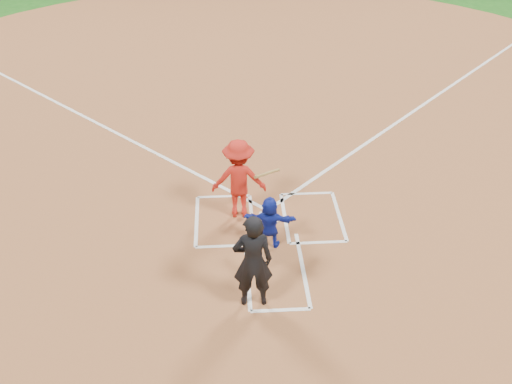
{
  "coord_description": "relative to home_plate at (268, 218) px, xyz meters",
  "views": [
    {
      "loc": [
        -0.9,
        -10.12,
        7.6
      ],
      "look_at": [
        -0.3,
        -0.4,
        1.0
      ],
      "focal_mm": 40.0,
      "sensor_mm": 36.0,
      "label": 1
    }
  ],
  "objects": [
    {
      "name": "ground",
      "position": [
        0.0,
        0.0,
        -0.02
      ],
      "size": [
        120.0,
        120.0,
        0.0
      ],
      "primitive_type": "plane",
      "color": "#175014",
      "rests_on": "ground"
    },
    {
      "name": "chalk_markings",
      "position": [
        0.0,
        5.29,
        -0.01
      ],
      "size": [
        28.35,
        17.32,
        0.01
      ],
      "color": "white",
      "rests_on": "home_plate_dirt"
    },
    {
      "name": "umpire",
      "position": [
        -0.49,
        -2.55,
        0.97
      ],
      "size": [
        0.72,
        0.48,
        1.95
      ],
      "primitive_type": "imported",
      "rotation": [
        0.0,
        0.0,
        3.16
      ],
      "color": "black",
      "rests_on": "home_plate_dirt"
    },
    {
      "name": "catcher",
      "position": [
        -0.06,
        -0.92,
        0.58
      ],
      "size": [
        1.12,
        0.51,
        1.17
      ],
      "primitive_type": "imported",
      "rotation": [
        0.0,
        0.0,
        2.98
      ],
      "color": "#1424A2",
      "rests_on": "home_plate_dirt"
    },
    {
      "name": "batter_at_plate",
      "position": [
        -0.63,
        0.22,
        0.92
      ],
      "size": [
        1.52,
        0.84,
        1.85
      ],
      "color": "red",
      "rests_on": "home_plate_dirt"
    },
    {
      "name": "home_plate",
      "position": [
        0.0,
        0.0,
        0.0
      ],
      "size": [
        0.6,
        0.6,
        0.02
      ],
      "primitive_type": "cylinder",
      "rotation": [
        0.0,
        0.0,
        3.14
      ],
      "color": "silver",
      "rests_on": "home_plate_dirt"
    },
    {
      "name": "home_plate_dirt",
      "position": [
        0.0,
        6.0,
        -0.01
      ],
      "size": [
        28.0,
        28.0,
        0.01
      ],
      "primitive_type": "cylinder",
      "color": "brown",
      "rests_on": "ground"
    }
  ]
}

